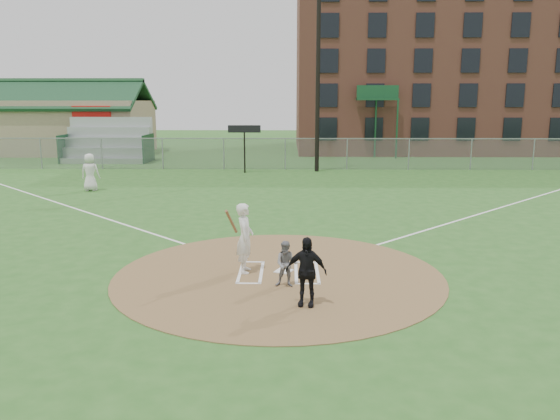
{
  "coord_description": "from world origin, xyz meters",
  "views": [
    {
      "loc": [
        0.27,
        -13.41,
        4.4
      ],
      "look_at": [
        0.0,
        2.0,
        1.3
      ],
      "focal_mm": 35.0,
      "sensor_mm": 36.0,
      "label": 1
    }
  ],
  "objects_px": {
    "ondeck_player": "(90,172)",
    "batter_at_plate": "(245,238)",
    "home_plate": "(284,271)",
    "catcher": "(286,264)",
    "umpire": "(306,271)"
  },
  "relations": [
    {
      "from": "home_plate",
      "to": "ondeck_player",
      "type": "xyz_separation_m",
      "value": [
        -9.71,
        12.97,
        0.89
      ]
    },
    {
      "from": "home_plate",
      "to": "catcher",
      "type": "xyz_separation_m",
      "value": [
        0.08,
        -1.15,
        0.54
      ]
    },
    {
      "from": "home_plate",
      "to": "umpire",
      "type": "relative_size",
      "value": 0.26
    },
    {
      "from": "ondeck_player",
      "to": "catcher",
      "type": "bearing_deg",
      "value": 124.84
    },
    {
      "from": "ondeck_player",
      "to": "batter_at_plate",
      "type": "height_order",
      "value": "ondeck_player"
    },
    {
      "from": "home_plate",
      "to": "catcher",
      "type": "distance_m",
      "value": 1.28
    },
    {
      "from": "ondeck_player",
      "to": "batter_at_plate",
      "type": "relative_size",
      "value": 1.02
    },
    {
      "from": "batter_at_plate",
      "to": "catcher",
      "type": "bearing_deg",
      "value": -45.88
    },
    {
      "from": "umpire",
      "to": "home_plate",
      "type": "bearing_deg",
      "value": 113.41
    },
    {
      "from": "home_plate",
      "to": "ondeck_player",
      "type": "height_order",
      "value": "ondeck_player"
    },
    {
      "from": "umpire",
      "to": "batter_at_plate",
      "type": "bearing_deg",
      "value": 134.29
    },
    {
      "from": "catcher",
      "to": "ondeck_player",
      "type": "distance_m",
      "value": 17.19
    },
    {
      "from": "ondeck_player",
      "to": "umpire",
      "type": "bearing_deg",
      "value": 123.79
    },
    {
      "from": "catcher",
      "to": "umpire",
      "type": "relative_size",
      "value": 0.73
    },
    {
      "from": "home_plate",
      "to": "ondeck_player",
      "type": "bearing_deg",
      "value": 126.82
    }
  ]
}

